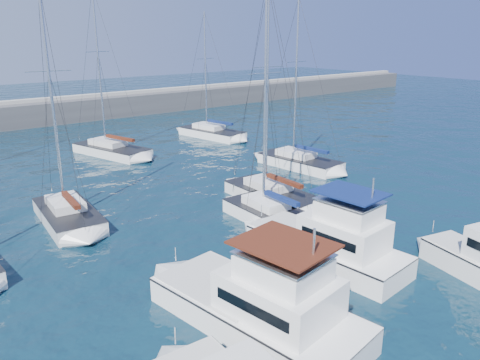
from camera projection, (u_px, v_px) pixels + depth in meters
ground at (321, 262)px, 25.56m from camera, size 220.00×220.00×0.00m
breakwater at (37, 116)px, 64.07m from camera, size 160.00×6.00×4.45m
motor_yacht_port_inner at (264, 306)px, 19.38m from camera, size 5.26×10.11×4.69m
motor_yacht_stbd_inner at (332, 244)px, 25.12m from camera, size 4.18×9.17×4.69m
sailboat_mid_b at (68, 215)px, 30.67m from camera, size 3.66×7.46×15.62m
sailboat_mid_c at (269, 214)px, 30.87m from camera, size 3.18×6.86×15.36m
sailboat_mid_d at (272, 195)px, 34.52m from camera, size 3.38×7.92×15.57m
sailboat_mid_e at (299, 162)px, 43.39m from camera, size 3.91×8.25×15.27m
sailboat_back_b at (112, 150)px, 47.77m from camera, size 5.47×9.27×16.43m
sailboat_back_c at (212, 133)px, 55.98m from camera, size 4.63×8.89×14.60m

